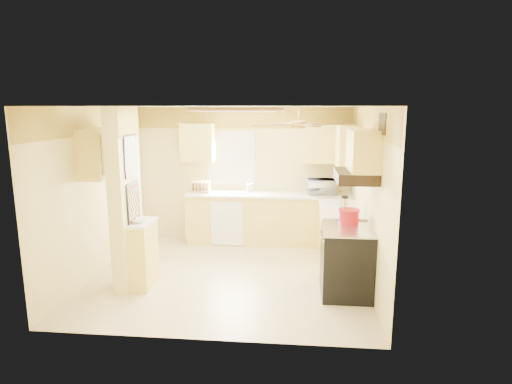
# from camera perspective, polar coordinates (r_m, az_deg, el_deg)

# --- Properties ---
(floor) EXTENTS (4.00, 4.00, 0.00)m
(floor) POSITION_cam_1_polar(r_m,az_deg,el_deg) (6.64, -3.51, -10.81)
(floor) COLOR #CBB88C
(floor) RESTS_ON ground
(ceiling) EXTENTS (4.00, 4.00, 0.00)m
(ceiling) POSITION_cam_1_polar(r_m,az_deg,el_deg) (6.16, -3.80, 11.30)
(ceiling) COLOR white
(ceiling) RESTS_ON wall_back
(wall_back) EXTENTS (4.00, 0.00, 4.00)m
(wall_back) POSITION_cam_1_polar(r_m,az_deg,el_deg) (8.13, -1.54, 2.45)
(wall_back) COLOR beige
(wall_back) RESTS_ON floor
(wall_front) EXTENTS (4.00, 0.00, 4.00)m
(wall_front) POSITION_cam_1_polar(r_m,az_deg,el_deg) (4.47, -7.50, -4.96)
(wall_front) COLOR beige
(wall_front) RESTS_ON floor
(wall_left) EXTENTS (0.00, 3.80, 3.80)m
(wall_left) POSITION_cam_1_polar(r_m,az_deg,el_deg) (6.88, -20.32, 0.14)
(wall_left) COLOR beige
(wall_left) RESTS_ON floor
(wall_right) EXTENTS (0.00, 3.80, 3.80)m
(wall_right) POSITION_cam_1_polar(r_m,az_deg,el_deg) (6.29, 14.66, -0.52)
(wall_right) COLOR beige
(wall_right) RESTS_ON floor
(wallpaper_border) EXTENTS (4.00, 0.02, 0.40)m
(wallpaper_border) POSITION_cam_1_polar(r_m,az_deg,el_deg) (8.02, -1.60, 9.86)
(wallpaper_border) COLOR #FFDF4B
(wallpaper_border) RESTS_ON wall_back
(partition_column) EXTENTS (0.20, 0.70, 2.50)m
(partition_column) POSITION_cam_1_polar(r_m,az_deg,el_deg) (6.13, -17.05, -0.94)
(partition_column) COLOR beige
(partition_column) RESTS_ON floor
(partition_ledge) EXTENTS (0.25, 0.55, 0.90)m
(partition_ledge) POSITION_cam_1_polar(r_m,az_deg,el_deg) (6.26, -14.74, -8.17)
(partition_ledge) COLOR #FFDE66
(partition_ledge) RESTS_ON floor
(ledge_top) EXTENTS (0.28, 0.58, 0.04)m
(ledge_top) POSITION_cam_1_polar(r_m,az_deg,el_deg) (6.12, -14.96, -4.01)
(ledge_top) COLOR silver
(ledge_top) RESTS_ON partition_ledge
(lower_cabinets_back) EXTENTS (3.00, 0.60, 0.90)m
(lower_cabinets_back) POSITION_cam_1_polar(r_m,az_deg,el_deg) (7.96, 1.81, -3.63)
(lower_cabinets_back) COLOR #FFDE66
(lower_cabinets_back) RESTS_ON floor
(lower_cabinets_right) EXTENTS (0.60, 1.40, 0.90)m
(lower_cabinets_right) POSITION_cam_1_polar(r_m,az_deg,el_deg) (7.02, 11.14, -5.89)
(lower_cabinets_right) COLOR #FFDE66
(lower_cabinets_right) RESTS_ON floor
(countertop_back) EXTENTS (3.04, 0.64, 0.04)m
(countertop_back) POSITION_cam_1_polar(r_m,az_deg,el_deg) (7.84, 1.82, -0.33)
(countertop_back) COLOR silver
(countertop_back) RESTS_ON lower_cabinets_back
(countertop_right) EXTENTS (0.64, 1.44, 0.04)m
(countertop_right) POSITION_cam_1_polar(r_m,az_deg,el_deg) (6.90, 11.21, -2.15)
(countertop_right) COLOR silver
(countertop_right) RESTS_ON lower_cabinets_right
(dishwasher_panel) EXTENTS (0.58, 0.02, 0.80)m
(dishwasher_panel) POSITION_cam_1_polar(r_m,az_deg,el_deg) (7.75, -3.90, -4.22)
(dishwasher_panel) COLOR white
(dishwasher_panel) RESTS_ON lower_cabinets_back
(window) EXTENTS (0.92, 0.02, 1.02)m
(window) POSITION_cam_1_polar(r_m,az_deg,el_deg) (8.12, -3.32, 4.55)
(window) COLOR white
(window) RESTS_ON wall_back
(upper_cab_back_left) EXTENTS (0.60, 0.35, 0.70)m
(upper_cab_back_left) POSITION_cam_1_polar(r_m,az_deg,el_deg) (8.04, -7.78, 6.55)
(upper_cab_back_left) COLOR #FFDE66
(upper_cab_back_left) RESTS_ON wall_back
(upper_cab_back_right) EXTENTS (0.90, 0.35, 0.70)m
(upper_cab_back_right) POSITION_cam_1_polar(r_m,az_deg,el_deg) (7.85, 9.65, 6.39)
(upper_cab_back_right) COLOR #FFDE66
(upper_cab_back_right) RESTS_ON wall_back
(upper_cab_right) EXTENTS (0.35, 1.00, 0.70)m
(upper_cab_right) POSITION_cam_1_polar(r_m,az_deg,el_deg) (7.41, 12.04, 6.02)
(upper_cab_right) COLOR #FFDE66
(upper_cab_right) RESTS_ON wall_right
(upper_cab_left_wall) EXTENTS (0.35, 0.75, 0.70)m
(upper_cab_left_wall) POSITION_cam_1_polar(r_m,az_deg,el_deg) (6.50, -20.23, 4.89)
(upper_cab_left_wall) COLOR #FFDE66
(upper_cab_left_wall) RESTS_ON wall_left
(upper_cab_over_stove) EXTENTS (0.35, 0.76, 0.52)m
(upper_cab_over_stove) POSITION_cam_1_polar(r_m,az_deg,el_deg) (5.62, 14.12, 5.38)
(upper_cab_over_stove) COLOR #FFDE66
(upper_cab_over_stove) RESTS_ON wall_right
(stove) EXTENTS (0.68, 0.77, 0.92)m
(stove) POSITION_cam_1_polar(r_m,az_deg,el_deg) (5.93, 11.93, -9.04)
(stove) COLOR black
(stove) RESTS_ON floor
(range_hood) EXTENTS (0.50, 0.76, 0.14)m
(range_hood) POSITION_cam_1_polar(r_m,az_deg,el_deg) (5.65, 13.11, 2.08)
(range_hood) COLOR black
(range_hood) RESTS_ON upper_cab_over_stove
(poster_menu) EXTENTS (0.02, 0.42, 0.57)m
(poster_menu) POSITION_cam_1_polar(r_m,az_deg,el_deg) (5.99, -16.38, 4.65)
(poster_menu) COLOR black
(poster_menu) RESTS_ON partition_column
(poster_nashville) EXTENTS (0.02, 0.42, 0.57)m
(poster_nashville) POSITION_cam_1_polar(r_m,az_deg,el_deg) (6.10, -16.05, -1.43)
(poster_nashville) COLOR black
(poster_nashville) RESTS_ON partition_column
(ceiling_light_panel) EXTENTS (1.35, 0.95, 0.06)m
(ceiling_light_panel) POSITION_cam_1_polar(r_m,az_deg,el_deg) (6.64, -2.22, 10.92)
(ceiling_light_panel) COLOR brown
(ceiling_light_panel) RESTS_ON ceiling
(ceiling_fan) EXTENTS (1.15, 1.15, 0.26)m
(ceiling_fan) POSITION_cam_1_polar(r_m,az_deg,el_deg) (5.38, 5.71, 9.01)
(ceiling_fan) COLOR gold
(ceiling_fan) RESTS_ON ceiling
(vent_grate) EXTENTS (0.02, 0.40, 0.25)m
(vent_grate) POSITION_cam_1_polar(r_m,az_deg,el_deg) (5.28, 16.54, 8.72)
(vent_grate) COLOR black
(vent_grate) RESTS_ON wall_right
(microwave) EXTENTS (0.52, 0.37, 0.27)m
(microwave) POSITION_cam_1_polar(r_m,az_deg,el_deg) (7.84, 8.75, 0.71)
(microwave) COLOR white
(microwave) RESTS_ON countertop_back
(bowl) EXTENTS (0.22, 0.22, 0.05)m
(bowl) POSITION_cam_1_polar(r_m,az_deg,el_deg) (6.08, -15.44, -3.70)
(bowl) COLOR white
(bowl) RESTS_ON ledge_top
(dutch_oven) EXTENTS (0.29, 0.29, 0.20)m
(dutch_oven) POSITION_cam_1_polar(r_m,az_deg,el_deg) (6.05, 12.29, -3.16)
(dutch_oven) COLOR #AB111D
(dutch_oven) RESTS_ON stove
(kettle) EXTENTS (0.16, 0.16, 0.24)m
(kettle) POSITION_cam_1_polar(r_m,az_deg,el_deg) (6.60, 11.71, -1.59)
(kettle) COLOR silver
(kettle) RESTS_ON countertop_right
(dish_rack) EXTENTS (0.36, 0.27, 0.20)m
(dish_rack) POSITION_cam_1_polar(r_m,az_deg,el_deg) (8.02, -7.36, 0.52)
(dish_rack) COLOR tan
(dish_rack) RESTS_ON countertop_back
(utensil_crock) EXTENTS (0.12, 0.12, 0.24)m
(utensil_crock) POSITION_cam_1_polar(r_m,az_deg,el_deg) (7.98, -0.85, 0.61)
(utensil_crock) COLOR white
(utensil_crock) RESTS_ON countertop_back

